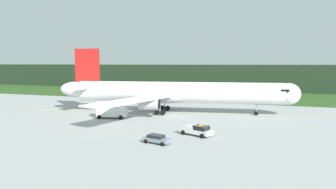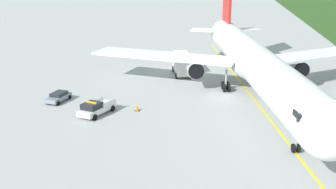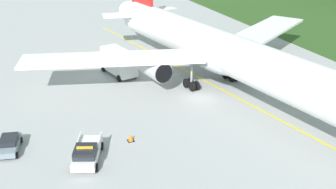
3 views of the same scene
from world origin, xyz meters
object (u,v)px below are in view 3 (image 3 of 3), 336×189
airliner (226,53)px  apron_cone (131,137)px  staff_car (9,144)px  catering_truck (118,62)px  ops_pickup_truck (87,152)px

airliner → apron_cone: (8.26, -15.03, -4.55)m
airliner → staff_car: (5.72, -26.37, -4.25)m
catering_truck → staff_car: bearing=-43.2°
airliner → ops_pickup_truck: bearing=-62.3°
ops_pickup_truck → staff_car: (-4.70, -6.49, -0.20)m
ops_pickup_truck → staff_car: 8.02m
staff_car → apron_cone: 11.62m
catering_truck → staff_car: 22.73m
apron_cone → staff_car: bearing=-102.6°
staff_car → ops_pickup_truck: bearing=54.1°
airliner → staff_car: bearing=-77.8°
ops_pickup_truck → apron_cone: ops_pickup_truck is taller
airliner → apron_cone: airliner is taller
catering_truck → staff_car: size_ratio=1.52×
airliner → catering_truck: (-10.83, -10.84, -3.08)m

